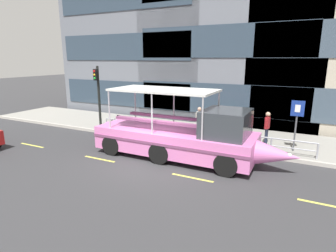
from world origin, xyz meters
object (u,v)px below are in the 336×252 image
object	(u,v)px
traffic_light_pole	(98,91)
leaned_bicycle	(122,124)
pedestrian_mid_left	(199,118)
parking_sign	(297,117)
pedestrian_near_bow	(267,125)
duck_tour_boat	(185,137)

from	to	relation	value
traffic_light_pole	leaned_bicycle	xyz separation A→B (m)	(1.67, 0.15, -2.09)
traffic_light_pole	pedestrian_mid_left	xyz separation A→B (m)	(6.63, 1.16, -1.42)
parking_sign	pedestrian_near_bow	bearing A→B (deg)	157.63
duck_tour_boat	pedestrian_mid_left	bearing A→B (deg)	99.74
pedestrian_near_bow	pedestrian_mid_left	world-z (taller)	pedestrian_near_bow
pedestrian_mid_left	traffic_light_pole	bearing A→B (deg)	-170.03
leaned_bicycle	pedestrian_near_bow	world-z (taller)	pedestrian_near_bow
leaned_bicycle	duck_tour_boat	bearing A→B (deg)	-24.46
traffic_light_pole	pedestrian_near_bow	world-z (taller)	traffic_light_pole
duck_tour_boat	traffic_light_pole	bearing A→B (deg)	161.74
traffic_light_pole	parking_sign	bearing A→B (deg)	2.59
duck_tour_boat	leaned_bicycle	bearing A→B (deg)	155.54
traffic_light_pole	pedestrian_mid_left	size ratio (longest dim) A/B	2.35
parking_sign	duck_tour_boat	bearing A→B (deg)	-147.88
parking_sign	leaned_bicycle	bearing A→B (deg)	-177.81
leaned_bicycle	pedestrian_mid_left	distance (m)	5.11
pedestrian_mid_left	leaned_bicycle	bearing A→B (deg)	-168.38
duck_tour_boat	pedestrian_near_bow	bearing A→B (deg)	47.02
leaned_bicycle	duck_tour_boat	xyz separation A→B (m)	(5.57, -2.53, 0.52)
duck_tour_boat	pedestrian_near_bow	xyz separation A→B (m)	(3.26, 3.50, 0.18)
traffic_light_pole	duck_tour_boat	world-z (taller)	traffic_light_pole
duck_tour_boat	pedestrian_near_bow	size ratio (longest dim) A/B	5.42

